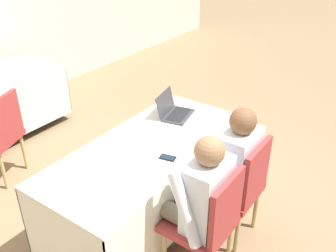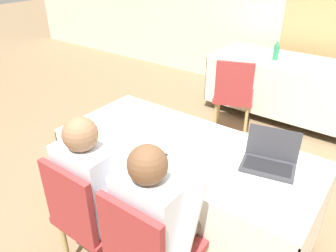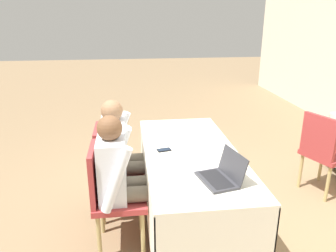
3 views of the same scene
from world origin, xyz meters
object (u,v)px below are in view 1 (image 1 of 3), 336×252
at_px(cell_phone, 168,158).
at_px(chair_near_right, 239,186).
at_px(chair_near_left, 208,221).
at_px(person_white_shirt, 229,165).
at_px(person_checkered_shirt, 196,197).
at_px(laptop, 174,112).

distance_m(cell_phone, chair_near_right, 0.61).
distance_m(cell_phone, chair_near_left, 0.57).
distance_m(chair_near_left, person_white_shirt, 0.51).
height_order(person_checkered_shirt, person_white_shirt, same).
bearing_deg(laptop, chair_near_right, -123.71).
bearing_deg(chair_near_left, person_checkered_shirt, -90.00).
relative_size(chair_near_left, person_white_shirt, 0.78).
height_order(laptop, cell_phone, laptop).
bearing_deg(chair_near_right, person_white_shirt, -90.00).
bearing_deg(chair_near_right, chair_near_left, 0.00).
relative_size(laptop, person_checkered_shirt, 0.32).
relative_size(chair_near_left, chair_near_right, 1.00).
bearing_deg(cell_phone, chair_near_left, -124.19).
bearing_deg(person_checkered_shirt, person_white_shirt, -180.00).
bearing_deg(chair_near_left, laptop, -133.77).
bearing_deg(person_white_shirt, laptop, -113.87).
bearing_deg(chair_near_left, cell_phone, -111.62).
xyz_separation_m(chair_near_left, chair_near_right, (0.48, 0.00, 0.00)).
relative_size(laptop, chair_near_right, 0.41).
height_order(laptop, person_white_shirt, person_white_shirt).
xyz_separation_m(person_checkered_shirt, person_white_shirt, (0.48, 0.00, 0.00)).
relative_size(cell_phone, chair_near_left, 0.15).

